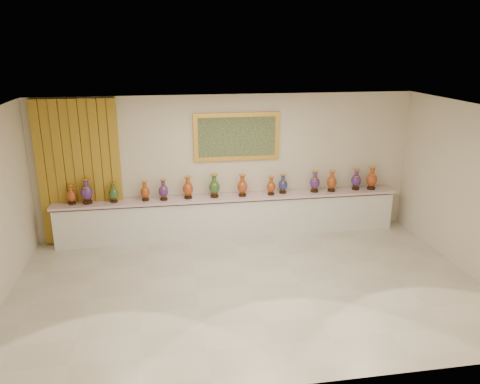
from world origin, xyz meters
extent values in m
plane|color=beige|center=(0.00, 0.00, 0.00)|extent=(8.00, 8.00, 0.00)
plane|color=beige|center=(0.00, 2.50, 1.50)|extent=(8.00, 0.00, 8.00)
plane|color=beige|center=(4.00, 0.00, 1.50)|extent=(0.00, 5.00, 5.00)
plane|color=white|center=(0.00, 0.00, 3.00)|extent=(8.00, 8.00, 0.00)
cube|color=gold|center=(-3.03, 2.44, 1.50)|extent=(1.64, 0.14, 2.95)
cube|color=gold|center=(0.18, 2.46, 2.13)|extent=(1.80, 0.06, 1.00)
cube|color=#19321A|center=(0.18, 2.42, 2.13)|extent=(1.62, 0.02, 0.82)
cube|color=white|center=(0.00, 2.27, 0.41)|extent=(7.20, 0.42, 0.81)
cube|color=beige|center=(0.00, 2.25, 0.88)|extent=(7.28, 0.48, 0.05)
cylinder|color=black|center=(-3.21, 2.26, 0.92)|extent=(0.15, 0.15, 0.04)
cone|color=gold|center=(-3.21, 2.26, 0.97)|extent=(0.13, 0.13, 0.03)
ellipsoid|color=maroon|center=(-3.21, 2.26, 1.08)|extent=(0.20, 0.20, 0.24)
cylinder|color=gold|center=(-3.21, 2.26, 1.18)|extent=(0.13, 0.13, 0.01)
cylinder|color=maroon|center=(-3.21, 2.26, 1.23)|extent=(0.08, 0.08, 0.09)
cone|color=maroon|center=(-3.21, 2.26, 1.29)|extent=(0.13, 0.13, 0.03)
cylinder|color=gold|center=(-3.21, 2.26, 1.31)|extent=(0.13, 0.13, 0.01)
cylinder|color=black|center=(-2.90, 2.25, 0.93)|extent=(0.18, 0.18, 0.05)
cone|color=gold|center=(-2.90, 2.25, 0.98)|extent=(0.16, 0.16, 0.03)
ellipsoid|color=#280B48|center=(-2.90, 2.25, 1.13)|extent=(0.32, 0.32, 0.30)
cylinder|color=gold|center=(-2.90, 2.25, 1.25)|extent=(0.17, 0.17, 0.01)
cylinder|color=#280B48|center=(-2.90, 2.25, 1.32)|extent=(0.10, 0.10, 0.11)
cone|color=#280B48|center=(-2.90, 2.25, 1.39)|extent=(0.17, 0.17, 0.04)
cylinder|color=gold|center=(-2.90, 2.25, 1.41)|extent=(0.17, 0.17, 0.01)
cylinder|color=black|center=(-2.38, 2.25, 0.92)|extent=(0.14, 0.14, 0.04)
cone|color=gold|center=(-2.38, 2.25, 0.97)|extent=(0.13, 0.13, 0.03)
ellipsoid|color=black|center=(-2.38, 2.25, 1.08)|extent=(0.20, 0.20, 0.24)
cylinder|color=gold|center=(-2.38, 2.25, 1.18)|extent=(0.13, 0.13, 0.01)
cylinder|color=black|center=(-2.38, 2.25, 1.23)|extent=(0.08, 0.08, 0.09)
cone|color=black|center=(-2.38, 2.25, 1.29)|extent=(0.13, 0.13, 0.03)
cylinder|color=gold|center=(-2.38, 2.25, 1.31)|extent=(0.13, 0.13, 0.01)
cylinder|color=black|center=(-1.76, 2.26, 0.92)|extent=(0.15, 0.15, 0.04)
cone|color=gold|center=(-1.76, 2.26, 0.97)|extent=(0.13, 0.13, 0.03)
ellipsoid|color=maroon|center=(-1.76, 2.26, 1.08)|extent=(0.24, 0.24, 0.24)
cylinder|color=gold|center=(-1.76, 2.26, 1.18)|extent=(0.13, 0.13, 0.01)
cylinder|color=maroon|center=(-1.76, 2.26, 1.23)|extent=(0.08, 0.08, 0.09)
cone|color=maroon|center=(-1.76, 2.26, 1.29)|extent=(0.13, 0.13, 0.03)
cylinder|color=gold|center=(-1.76, 2.26, 1.31)|extent=(0.13, 0.13, 0.01)
cylinder|color=black|center=(-1.38, 2.23, 0.92)|extent=(0.15, 0.15, 0.04)
cone|color=gold|center=(-1.38, 2.23, 0.97)|extent=(0.13, 0.13, 0.03)
ellipsoid|color=#280B48|center=(-1.38, 2.23, 1.09)|extent=(0.21, 0.21, 0.25)
cylinder|color=gold|center=(-1.38, 2.23, 1.20)|extent=(0.14, 0.14, 0.01)
cylinder|color=#280B48|center=(-1.38, 2.23, 1.25)|extent=(0.08, 0.08, 0.09)
cone|color=#280B48|center=(-1.38, 2.23, 1.32)|extent=(0.14, 0.14, 0.03)
cylinder|color=gold|center=(-1.38, 2.23, 1.33)|extent=(0.14, 0.14, 0.01)
cylinder|color=black|center=(-0.88, 2.26, 0.92)|extent=(0.17, 0.17, 0.05)
cone|color=gold|center=(-0.88, 2.26, 0.98)|extent=(0.15, 0.15, 0.03)
ellipsoid|color=maroon|center=(-0.88, 2.26, 1.11)|extent=(0.24, 0.24, 0.27)
cylinder|color=gold|center=(-0.88, 2.26, 1.22)|extent=(0.15, 0.15, 0.01)
cylinder|color=maroon|center=(-0.88, 2.26, 1.28)|extent=(0.09, 0.09, 0.10)
cone|color=maroon|center=(-0.88, 2.26, 1.35)|extent=(0.15, 0.15, 0.04)
cylinder|color=gold|center=(-0.88, 2.26, 1.37)|extent=(0.15, 0.15, 0.01)
cylinder|color=black|center=(-0.33, 2.25, 0.92)|extent=(0.18, 0.18, 0.05)
cone|color=gold|center=(-0.33, 2.25, 0.98)|extent=(0.15, 0.15, 0.03)
ellipsoid|color=black|center=(-0.33, 2.25, 1.12)|extent=(0.30, 0.30, 0.29)
cylinder|color=gold|center=(-0.33, 2.25, 1.24)|extent=(0.16, 0.16, 0.01)
cylinder|color=black|center=(-0.33, 2.25, 1.30)|extent=(0.09, 0.09, 0.10)
cone|color=black|center=(-0.33, 2.25, 1.37)|extent=(0.16, 0.16, 0.04)
cylinder|color=gold|center=(-0.33, 2.25, 1.39)|extent=(0.16, 0.16, 0.01)
cylinder|color=black|center=(0.26, 2.23, 0.92)|extent=(0.17, 0.17, 0.05)
cone|color=gold|center=(0.26, 2.23, 0.97)|extent=(0.14, 0.14, 0.03)
ellipsoid|color=maroon|center=(0.26, 2.23, 1.10)|extent=(0.24, 0.24, 0.27)
cylinder|color=gold|center=(0.26, 2.23, 1.22)|extent=(0.15, 0.15, 0.01)
cylinder|color=maroon|center=(0.26, 2.23, 1.28)|extent=(0.09, 0.09, 0.10)
cone|color=maroon|center=(0.26, 2.23, 1.34)|extent=(0.15, 0.15, 0.04)
cylinder|color=gold|center=(0.26, 2.23, 1.36)|extent=(0.15, 0.15, 0.01)
cylinder|color=black|center=(0.88, 2.21, 0.92)|extent=(0.14, 0.14, 0.04)
cone|color=gold|center=(0.88, 2.21, 0.96)|extent=(0.12, 0.12, 0.03)
ellipsoid|color=maroon|center=(0.88, 2.21, 1.08)|extent=(0.22, 0.22, 0.23)
cylinder|color=gold|center=(0.88, 2.21, 1.17)|extent=(0.13, 0.13, 0.01)
cylinder|color=maroon|center=(0.88, 2.21, 1.23)|extent=(0.07, 0.07, 0.08)
cone|color=maroon|center=(0.88, 2.21, 1.28)|extent=(0.13, 0.13, 0.03)
cylinder|color=gold|center=(0.88, 2.21, 1.30)|extent=(0.13, 0.13, 0.01)
cylinder|color=black|center=(1.15, 2.28, 0.92)|extent=(0.15, 0.15, 0.04)
cone|color=gold|center=(1.15, 2.28, 0.97)|extent=(0.13, 0.13, 0.03)
ellipsoid|color=#080C3B|center=(1.15, 2.28, 1.08)|extent=(0.20, 0.20, 0.24)
cylinder|color=gold|center=(1.15, 2.28, 1.19)|extent=(0.13, 0.13, 0.01)
cylinder|color=#080C3B|center=(1.15, 2.28, 1.24)|extent=(0.08, 0.08, 0.09)
cone|color=#080C3B|center=(1.15, 2.28, 1.30)|extent=(0.13, 0.13, 0.03)
cylinder|color=gold|center=(1.15, 2.28, 1.32)|extent=(0.14, 0.14, 0.01)
cylinder|color=black|center=(1.86, 2.27, 0.92)|extent=(0.17, 0.17, 0.05)
cone|color=gold|center=(1.86, 2.27, 0.97)|extent=(0.15, 0.15, 0.03)
ellipsoid|color=#280B48|center=(1.86, 2.27, 1.11)|extent=(0.24, 0.24, 0.27)
cylinder|color=gold|center=(1.86, 2.27, 1.22)|extent=(0.15, 0.15, 0.01)
cylinder|color=#280B48|center=(1.86, 2.27, 1.28)|extent=(0.09, 0.09, 0.10)
cone|color=#280B48|center=(1.86, 2.27, 1.35)|extent=(0.15, 0.15, 0.04)
cylinder|color=gold|center=(1.86, 2.27, 1.37)|extent=(0.15, 0.15, 0.01)
cylinder|color=black|center=(2.23, 2.25, 0.92)|extent=(0.16, 0.16, 0.05)
cone|color=gold|center=(2.23, 2.25, 0.97)|extent=(0.14, 0.14, 0.03)
ellipsoid|color=maroon|center=(2.23, 2.25, 1.10)|extent=(0.25, 0.25, 0.27)
cylinder|color=gold|center=(2.23, 2.25, 1.21)|extent=(0.15, 0.15, 0.01)
cylinder|color=maroon|center=(2.23, 2.25, 1.27)|extent=(0.08, 0.08, 0.10)
cone|color=maroon|center=(2.23, 2.25, 1.34)|extent=(0.15, 0.15, 0.04)
cylinder|color=gold|center=(2.23, 2.25, 1.35)|extent=(0.15, 0.15, 0.01)
cylinder|color=black|center=(2.81, 2.29, 0.92)|extent=(0.16, 0.16, 0.05)
cone|color=gold|center=(2.81, 2.29, 0.97)|extent=(0.14, 0.14, 0.03)
ellipsoid|color=#280B48|center=(2.81, 2.29, 1.10)|extent=(0.28, 0.28, 0.27)
cylinder|color=gold|center=(2.81, 2.29, 1.22)|extent=(0.15, 0.15, 0.01)
cylinder|color=#280B48|center=(2.81, 2.29, 1.28)|extent=(0.09, 0.09, 0.10)
cone|color=#280B48|center=(2.81, 2.29, 1.34)|extent=(0.15, 0.15, 0.04)
cylinder|color=gold|center=(2.81, 2.29, 1.36)|extent=(0.15, 0.15, 0.01)
cylinder|color=black|center=(3.16, 2.26, 0.93)|extent=(0.18, 0.18, 0.05)
cone|color=gold|center=(3.16, 2.26, 0.98)|extent=(0.16, 0.16, 0.03)
ellipsoid|color=maroon|center=(3.16, 2.26, 1.12)|extent=(0.30, 0.30, 0.29)
cylinder|color=gold|center=(3.16, 2.26, 1.25)|extent=(0.16, 0.16, 0.01)
cylinder|color=maroon|center=(3.16, 2.26, 1.31)|extent=(0.09, 0.09, 0.11)
cone|color=maroon|center=(3.16, 2.26, 1.38)|extent=(0.16, 0.16, 0.04)
cylinder|color=gold|center=(3.16, 2.26, 1.40)|extent=(0.17, 0.17, 0.01)
cube|color=white|center=(-0.78, 2.13, 0.90)|extent=(0.10, 0.06, 0.00)
camera|label=1|loc=(-1.30, -7.04, 3.98)|focal=35.00mm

